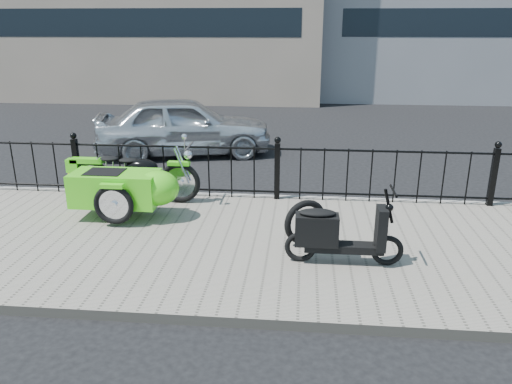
# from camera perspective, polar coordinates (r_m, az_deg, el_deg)

# --- Properties ---
(ground) EXTENTS (120.00, 120.00, 0.00)m
(ground) POSITION_cam_1_polar(r_m,az_deg,el_deg) (7.37, 1.81, -4.96)
(ground) COLOR black
(ground) RESTS_ON ground
(sidewalk) EXTENTS (30.00, 3.80, 0.12)m
(sidewalk) POSITION_cam_1_polar(r_m,az_deg,el_deg) (6.89, 1.54, -6.16)
(sidewalk) COLOR gray
(sidewalk) RESTS_ON ground
(curb) EXTENTS (30.00, 0.10, 0.12)m
(curb) POSITION_cam_1_polar(r_m,az_deg,el_deg) (8.69, 2.44, -0.81)
(curb) COLOR gray
(curb) RESTS_ON ground
(iron_fence) EXTENTS (14.11, 0.11, 1.08)m
(iron_fence) POSITION_cam_1_polar(r_m,az_deg,el_deg) (8.40, 2.43, 2.27)
(iron_fence) COLOR black
(iron_fence) RESTS_ON sidewalk
(motorcycle_sidecar) EXTENTS (2.28, 1.48, 0.98)m
(motorcycle_sidecar) POSITION_cam_1_polar(r_m,az_deg,el_deg) (7.92, -14.17, 0.74)
(motorcycle_sidecar) COLOR black
(motorcycle_sidecar) RESTS_ON sidewalk
(scooter) EXTENTS (1.46, 0.43, 0.99)m
(scooter) POSITION_cam_1_polar(r_m,az_deg,el_deg) (6.22, 9.13, -4.79)
(scooter) COLOR black
(scooter) RESTS_ON sidewalk
(spare_tire) EXTENTS (0.59, 0.38, 0.63)m
(spare_tire) POSITION_cam_1_polar(r_m,az_deg,el_deg) (6.72, 5.66, -3.44)
(spare_tire) COLOR black
(spare_tire) RESTS_ON sidewalk
(sedan_car) EXTENTS (4.32, 2.54, 1.38)m
(sedan_car) POSITION_cam_1_polar(r_m,az_deg,el_deg) (11.91, -8.21, 7.51)
(sedan_car) COLOR silver
(sedan_car) RESTS_ON ground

